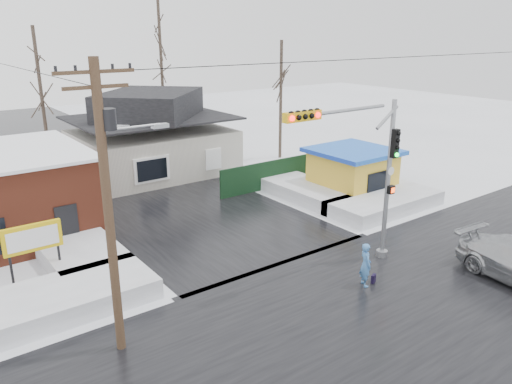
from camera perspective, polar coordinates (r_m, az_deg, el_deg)
ground at (r=18.79m, az=13.33°, el=-13.46°), size 120.00×120.00×0.00m
road_ns at (r=18.78m, az=13.33°, el=-13.43°), size 10.00×120.00×0.02m
road_ew at (r=18.78m, az=13.33°, el=-13.43°), size 120.00×10.00×0.02m
snowbank_nw at (r=19.68m, az=-21.89°, el=-11.48°), size 7.00×3.00×0.80m
snowbank_ne at (r=29.04m, az=14.48°, el=-1.19°), size 7.00×3.00×0.80m
snowbank_nside_w at (r=24.51m, az=-20.55°, el=-5.41°), size 3.00×8.00×0.80m
snowbank_nside_e at (r=30.91m, az=4.96°, el=0.49°), size 3.00×8.00×0.80m
traffic_signal at (r=20.53m, az=12.38°, el=3.15°), size 6.05×0.68×7.00m
utility_pole at (r=14.99m, az=-16.43°, el=-0.38°), size 3.15×0.44×9.00m
marquee_sign at (r=21.27m, az=-24.17°, el=-4.99°), size 2.20×0.21×2.55m
house at (r=35.87m, az=-11.82°, el=6.29°), size 10.40×8.40×5.76m
kiosk at (r=30.94m, az=10.95°, el=2.29°), size 4.60×4.60×2.88m
fence at (r=31.92m, az=1.93°, el=2.05°), size 8.00×0.12×1.80m
tree_far_left at (r=37.05m, az=-23.79°, el=13.88°), size 3.00×3.00×10.00m
tree_far_mid at (r=42.32m, az=-10.97°, el=17.51°), size 3.00×3.00×12.00m
tree_far_right at (r=38.90m, az=2.90°, el=14.27°), size 3.00×3.00×9.00m
pedestrian at (r=20.20m, az=12.40°, el=-8.15°), size 0.65×0.77×1.78m
shopping_bag at (r=20.78m, az=13.27°, el=-9.66°), size 0.30×0.21×0.35m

